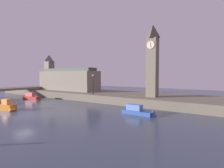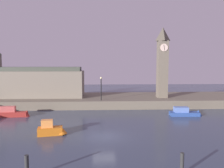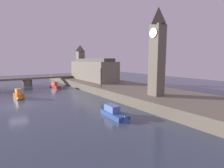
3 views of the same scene
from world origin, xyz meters
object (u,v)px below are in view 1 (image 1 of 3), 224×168
object	(u,v)px
boat_patrol_orange	(8,106)
streetlamp	(93,82)
boat_dinghy_red	(32,97)
boat_tour_blue	(141,112)
clock_tower	(153,60)
parliament_hall	(67,79)

from	to	relation	value
boat_patrol_orange	streetlamp	bearing A→B (deg)	68.78
streetlamp	boat_patrol_orange	bearing A→B (deg)	-111.22
streetlamp	boat_dinghy_red	world-z (taller)	streetlamp
boat_tour_blue	boat_dinghy_red	size ratio (longest dim) A/B	0.99
streetlamp	boat_tour_blue	distance (m)	14.92
boat_dinghy_red	clock_tower	bearing A→B (deg)	18.55
streetlamp	boat_tour_blue	xyz separation A→B (m)	(13.32, -5.68, -3.62)
boat_patrol_orange	clock_tower	bearing A→B (deg)	45.25
clock_tower	boat_tour_blue	size ratio (longest dim) A/B	2.55
streetlamp	boat_tour_blue	size ratio (longest dim) A/B	0.80
boat_tour_blue	boat_dinghy_red	world-z (taller)	boat_dinghy_red
parliament_hall	boat_tour_blue	distance (m)	28.66
parliament_hall	clock_tower	bearing A→B (deg)	-3.88
parliament_hall	boat_dinghy_red	distance (m)	10.75
clock_tower	boat_patrol_orange	world-z (taller)	clock_tower
boat_tour_blue	boat_patrol_orange	size ratio (longest dim) A/B	1.52
clock_tower	boat_dinghy_red	size ratio (longest dim) A/B	2.52
clock_tower	boat_tour_blue	world-z (taller)	clock_tower
streetlamp	parliament_hall	bearing A→B (deg)	160.03
streetlamp	boat_dinghy_red	distance (m)	14.72
clock_tower	streetlamp	size ratio (longest dim) A/B	3.19
streetlamp	boat_patrol_orange	world-z (taller)	streetlamp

